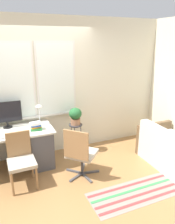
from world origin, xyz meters
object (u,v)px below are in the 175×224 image
mouse (24,133)px  plant_stand (76,128)px  keyboard (9,136)px  potted_plant (75,115)px  desk_chair_wooden (21,159)px  book_stack (36,126)px  office_chair_swivel (80,153)px  desk_lamp (39,111)px  monitor (6,113)px

mouse → plant_stand: (1.04, 0.30, -0.19)m
keyboard → potted_plant: potted_plant is taller
keyboard → desk_chair_wooden: 0.45m
keyboard → book_stack: book_stack is taller
office_chair_swivel → mouse: bearing=13.7°
mouse → office_chair_swivel: size_ratio=0.08×
desk_lamp → desk_chair_wooden: bearing=-125.1°
book_stack → office_chair_swivel: size_ratio=0.24×
monitor → desk_lamp: 0.57m
desk_lamp → desk_chair_wooden: desk_lamp is taller
office_chair_swivel → plant_stand: 0.84m
desk_chair_wooden → desk_lamp: bearing=53.8°
keyboard → desk_lamp: desk_lamp is taller
keyboard → book_stack: size_ratio=1.51×
keyboard → plant_stand: size_ratio=0.50×
book_stack → desk_chair_wooden: book_stack is taller
book_stack → office_chair_swivel: (0.60, -0.60, -0.35)m
mouse → desk_lamp: 0.53m
potted_plant → plant_stand: bearing=-135.0°
office_chair_swivel → desk_lamp: bearing=-14.0°
potted_plant → office_chair_swivel: bearing=-104.9°
desk_lamp → desk_chair_wooden: (-0.45, -0.64, -0.55)m
mouse → book_stack: size_ratio=0.34×
monitor → keyboard: (-0.01, -0.41, -0.26)m
plant_stand → potted_plant: potted_plant is taller
plant_stand → desk_chair_wooden: bearing=-151.6°
book_stack → desk_lamp: bearing=63.5°
book_stack → office_chair_swivel: bearing=-45.1°
monitor → desk_chair_wooden: bearing=-81.0°
keyboard → book_stack: bearing=11.9°
office_chair_swivel → plant_stand: office_chair_swivel is taller
desk_chair_wooden → office_chair_swivel: office_chair_swivel is taller
keyboard → desk_chair_wooden: desk_chair_wooden is taller
desk_lamp → potted_plant: bearing=-1.6°
potted_plant → monitor: bearing=175.1°
book_stack → keyboard: bearing=-168.1°
monitor → desk_lamp: (0.57, -0.09, -0.00)m
monitor → keyboard: bearing=-91.7°
keyboard → potted_plant: 1.32m
monitor → desk_lamp: monitor is taller
keyboard → book_stack: (0.47, 0.10, 0.06)m
monitor → book_stack: size_ratio=2.47×
monitor → potted_plant: monitor is taller
desk_lamp → book_stack: bearing=-116.5°
mouse → office_chair_swivel: 1.01m
desk_lamp → office_chair_swivel: (0.49, -0.83, -0.55)m
keyboard → potted_plant: bearing=13.4°
mouse → desk_chair_wooden: 0.45m
monitor → mouse: bearing=-60.5°
monitor → plant_stand: 1.35m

